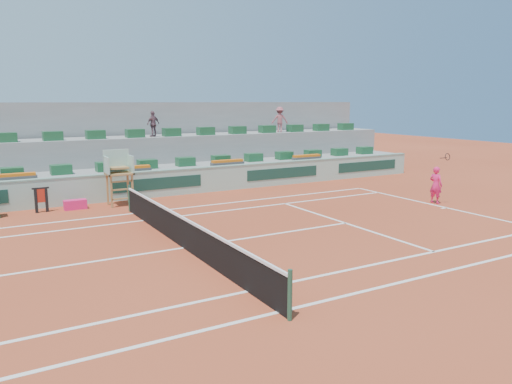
# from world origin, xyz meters

# --- Properties ---
(ground) EXTENTS (90.00, 90.00, 0.00)m
(ground) POSITION_xyz_m (0.00, 0.00, 0.00)
(ground) COLOR #9B381E
(ground) RESTS_ON ground
(seating_tier_lower) EXTENTS (36.00, 4.00, 1.20)m
(seating_tier_lower) POSITION_xyz_m (0.00, 10.70, 0.60)
(seating_tier_lower) COLOR gray
(seating_tier_lower) RESTS_ON ground
(seating_tier_upper) EXTENTS (36.00, 2.40, 2.60)m
(seating_tier_upper) POSITION_xyz_m (0.00, 12.30, 1.30)
(seating_tier_upper) COLOR gray
(seating_tier_upper) RESTS_ON ground
(stadium_back_wall) EXTENTS (36.00, 0.40, 4.40)m
(stadium_back_wall) POSITION_xyz_m (0.00, 13.90, 2.20)
(stadium_back_wall) COLOR gray
(stadium_back_wall) RESTS_ON ground
(player_bag) EXTENTS (0.90, 0.40, 0.40)m
(player_bag) POSITION_xyz_m (-1.87, 7.51, 0.20)
(player_bag) COLOR #F41F6A
(player_bag) RESTS_ON ground
(spectator_mid) EXTENTS (0.86, 0.62, 1.35)m
(spectator_mid) POSITION_xyz_m (3.02, 11.76, 3.28)
(spectator_mid) COLOR #704A54
(spectator_mid) RESTS_ON seating_tier_upper
(spectator_right) EXTENTS (1.13, 0.91, 1.53)m
(spectator_right) POSITION_xyz_m (10.97, 11.84, 3.36)
(spectator_right) COLOR #A55259
(spectator_right) RESTS_ON seating_tier_upper
(court_lines) EXTENTS (23.89, 11.09, 0.01)m
(court_lines) POSITION_xyz_m (0.00, 0.00, 0.01)
(court_lines) COLOR white
(court_lines) RESTS_ON ground
(tennis_net) EXTENTS (0.10, 11.97, 1.10)m
(tennis_net) POSITION_xyz_m (0.00, 0.00, 0.53)
(tennis_net) COLOR black
(tennis_net) RESTS_ON ground
(advertising_hoarding) EXTENTS (36.00, 0.34, 1.26)m
(advertising_hoarding) POSITION_xyz_m (0.02, 8.50, 0.63)
(advertising_hoarding) COLOR #9CC4B1
(advertising_hoarding) RESTS_ON ground
(umpire_chair) EXTENTS (1.10, 0.90, 2.40)m
(umpire_chair) POSITION_xyz_m (0.00, 7.50, 1.54)
(umpire_chair) COLOR olive
(umpire_chair) RESTS_ON ground
(seat_row_lower) EXTENTS (32.90, 0.60, 0.44)m
(seat_row_lower) POSITION_xyz_m (0.00, 9.80, 1.42)
(seat_row_lower) COLOR #1B512C
(seat_row_lower) RESTS_ON seating_tier_lower
(seat_row_upper) EXTENTS (32.90, 0.60, 0.44)m
(seat_row_upper) POSITION_xyz_m (0.00, 11.70, 2.82)
(seat_row_upper) COLOR #1B512C
(seat_row_upper) RESTS_ON seating_tier_upper
(flower_planters) EXTENTS (26.80, 0.36, 0.28)m
(flower_planters) POSITION_xyz_m (-1.50, 9.00, 1.33)
(flower_planters) COLOR #474747
(flower_planters) RESTS_ON seating_tier_lower
(towel_rack) EXTENTS (0.65, 0.11, 1.03)m
(towel_rack) POSITION_xyz_m (-3.15, 7.56, 0.60)
(towel_rack) COLOR black
(towel_rack) RESTS_ON ground
(tennis_player) EXTENTS (0.47, 0.89, 2.28)m
(tennis_player) POSITION_xyz_m (12.24, 0.93, 0.83)
(tennis_player) COLOR #F41F6A
(tennis_player) RESTS_ON ground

